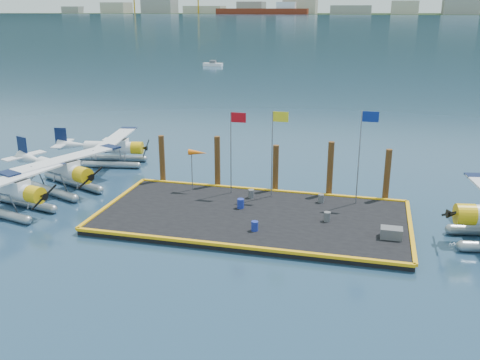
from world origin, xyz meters
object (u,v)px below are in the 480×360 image
Objects in this scene: seaplane_a at (10,192)px; flagpole_red at (234,140)px; seaplane_c at (112,149)px; crate at (391,233)px; flagpole_yellow at (275,141)px; piling_4 at (387,177)px; seaplane_b at (62,172)px; piling_3 at (330,171)px; drum_3 at (255,226)px; drum_0 at (241,204)px; flagpole_blue at (363,144)px; piling_0 at (162,161)px; piling_2 at (276,170)px; drum_4 at (321,198)px; windsock at (198,154)px; drum_5 at (251,194)px; drum_2 at (327,217)px; piling_1 at (217,163)px.

flagpole_red is at bearing 127.81° from seaplane_a.
crate is (23.80, -11.33, -0.70)m from seaplane_c.
piling_4 is at bearing 11.60° from flagpole_yellow.
crate is (24.15, -3.87, -0.82)m from seaplane_b.
piling_3 is (20.87, 7.97, 0.67)m from seaplane_a.
seaplane_b reaches higher than drum_3.
drum_0 is 9.17m from flagpole_blue.
piling_2 is at bearing 0.00° from piling_0.
windsock is (-9.15, 0.40, 2.53)m from drum_4.
seaplane_b is 14.38m from drum_0.
drum_5 is (0.23, 2.17, -0.02)m from drum_0.
flagpole_yellow reaches higher than seaplane_a.
seaplane_c is at bearing 164.54° from piling_2.
drum_0 is 5.99m from drum_2.
piling_2 is at bearing 70.62° from drum_0.
piling_1 is (-1.71, 1.60, -2.30)m from flagpole_red.
drum_5 is at bearing 153.67° from crate.
piling_4 is (17.00, 0.00, 0.00)m from piling_0.
drum_0 is 0.16× the size of piling_0.
windsock is 5.90m from piling_2.
piling_1 is at bearing 123.40° from drum_0.
seaplane_a is 21.37m from drum_4.
drum_2 is 8.87m from flagpole_red.
flagpole_red reaches higher than piling_2.
seaplane_b is at bearing 163.37° from drum_3.
piling_3 is at bearing 124.36° from seaplane_a.
windsock is (-5.72, 6.36, 2.53)m from drum_3.
seaplane_a is at bearing -154.71° from piling_2.
piling_0 is 9.00m from piling_2.
seaplane_a is 25.19m from crate.
windsock is at bearing 180.00° from flagpole_blue.
flagpole_blue is 1.62× the size of piling_4.
flagpole_yellow is at bearing 89.95° from drum_3.
flagpole_blue is (23.07, 6.37, 3.21)m from seaplane_a.
flagpole_yellow is 8.35m from piling_4.
flagpole_yellow is (16.07, 1.56, 2.97)m from seaplane_b.
seaplane_c is 16.48m from drum_0.
seaplane_c is (0.35, 7.46, -0.12)m from seaplane_b.
seaplane_b reaches higher than drum_4.
flagpole_yellow is 9.67m from piling_0.
piling_1 is at bearing 127.74° from seaplane_b.
seaplane_a is at bearing -159.54° from flagpole_yellow.
drum_2 is 14.44m from piling_0.
seaplane_c is at bearing 142.06° from drum_3.
drum_3 is at bearing -48.02° from windsock.
drum_4 is 7.42m from flagpole_red.
crate reaches higher than drum_3.
crate is (9.85, -2.58, -0.01)m from drum_0.
drum_2 is at bearing -28.39° from drum_5.
flagpole_blue reaches higher than piling_4.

